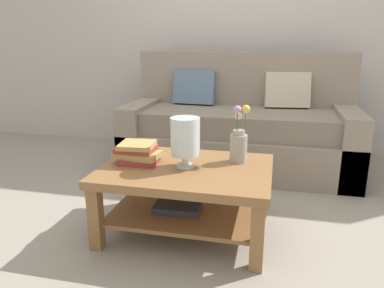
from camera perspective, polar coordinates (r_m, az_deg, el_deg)
name	(u,v)px	position (r m, az deg, el deg)	size (l,w,h in m)	color
ground_plane	(207,206)	(2.70, 2.42, -9.67)	(10.00, 10.00, 0.00)	gray
back_wall	(238,22)	(4.07, 7.20, 18.36)	(6.40, 0.12, 2.70)	#BCB7B2
couch	(240,129)	(3.45, 7.42, 2.31)	(2.05, 0.90, 1.06)	gray
coffee_table	(186,185)	(2.25, -0.92, -6.37)	(1.01, 0.74, 0.43)	olive
book_stack_main	(138,153)	(2.28, -8.49, -1.36)	(0.29, 0.22, 0.13)	#993833
glass_hurricane_vase	(185,138)	(2.15, -1.07, 1.00)	(0.17, 0.17, 0.30)	silver
flower_pitcher	(239,143)	(2.28, 7.30, 0.22)	(0.12, 0.11, 0.36)	#9E998E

